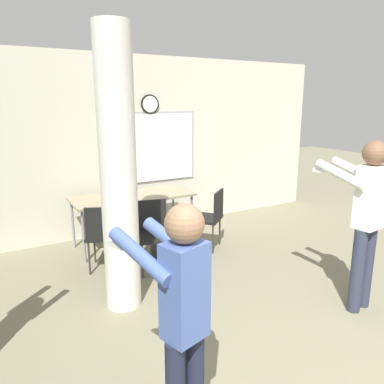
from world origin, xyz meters
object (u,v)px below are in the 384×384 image
object	(u,v)px
person_playing_side	(365,213)
person_playing_front	(182,314)
bottle_on_table	(133,187)
chair_table_left	(104,232)
folding_table	(133,199)
chair_table_right	(209,215)
chair_table_front	(153,230)

from	to	relation	value
person_playing_side	person_playing_front	bearing A→B (deg)	-166.90
bottle_on_table	person_playing_front	size ratio (longest dim) A/B	0.14
chair_table_left	person_playing_side	size ratio (longest dim) A/B	0.50
person_playing_side	folding_table	bearing A→B (deg)	115.69
chair_table_right	chair_table_left	world-z (taller)	same
folding_table	person_playing_front	distance (m)	3.52
chair_table_front	person_playing_side	distance (m)	2.46
bottle_on_table	chair_table_left	world-z (taller)	bottle_on_table
folding_table	person_playing_front	bearing A→B (deg)	-106.41
person_playing_side	chair_table_right	bearing A→B (deg)	102.41
folding_table	chair_table_front	distance (m)	0.92
chair_table_front	person_playing_front	size ratio (longest dim) A/B	0.55
chair_table_front	person_playing_front	world-z (taller)	person_playing_front
folding_table	chair_table_right	world-z (taller)	chair_table_right
folding_table	person_playing_front	world-z (taller)	person_playing_front
folding_table	person_playing_side	size ratio (longest dim) A/B	1.01
chair_table_right	chair_table_front	world-z (taller)	same
chair_table_front	person_playing_side	world-z (taller)	person_playing_side
folding_table	person_playing_front	xyz separation A→B (m)	(-0.99, -3.37, 0.22)
folding_table	chair_table_left	world-z (taller)	chair_table_left
folding_table	chair_table_right	size ratio (longest dim) A/B	2.02
chair_table_left	chair_table_front	xyz separation A→B (m)	(0.57, -0.22, 0.00)
bottle_on_table	person_playing_side	distance (m)	3.24
folding_table	person_playing_front	size ratio (longest dim) A/B	1.11
bottle_on_table	person_playing_side	xyz separation A→B (m)	(1.29, -2.96, 0.19)
bottle_on_table	chair_table_left	xyz separation A→B (m)	(-0.71, -0.82, -0.33)
bottle_on_table	chair_table_right	bearing A→B (deg)	-45.39
chair_table_right	person_playing_front	distance (m)	3.29
chair_table_left	chair_table_front	bearing A→B (deg)	-21.25
folding_table	chair_table_left	distance (m)	0.96
person_playing_front	chair_table_front	bearing A→B (deg)	69.75
chair_table_front	bottle_on_table	bearing A→B (deg)	82.04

